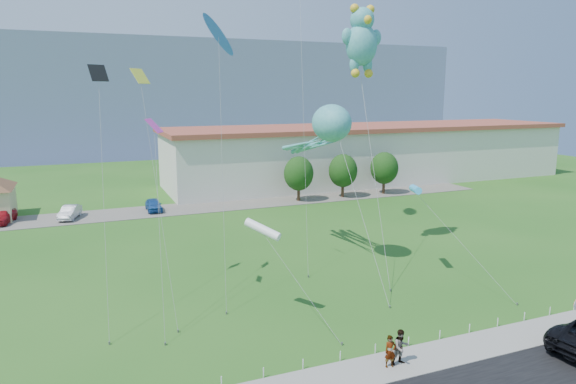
{
  "coord_description": "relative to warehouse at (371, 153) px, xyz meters",
  "views": [
    {
      "loc": [
        -14.13,
        -21.79,
        12.99
      ],
      "look_at": [
        -1.98,
        8.0,
        6.71
      ],
      "focal_mm": 32.0,
      "sensor_mm": 36.0,
      "label": 1
    }
  ],
  "objects": [
    {
      "name": "ground",
      "position": [
        -26.0,
        -44.0,
        -4.12
      ],
      "size": [
        160.0,
        160.0,
        0.0
      ],
      "primitive_type": "plane",
      "color": "#225818",
      "rests_on": "ground"
    },
    {
      "name": "sidewalk",
      "position": [
        -26.0,
        -46.75,
        -4.07
      ],
      "size": [
        80.0,
        2.5,
        0.1
      ],
      "primitive_type": "cube",
      "color": "gray",
      "rests_on": "ground"
    },
    {
      "name": "parking_strip",
      "position": [
        -26.0,
        -9.0,
        -4.09
      ],
      "size": [
        70.0,
        6.0,
        0.06
      ],
      "primitive_type": "cube",
      "color": "#59544C",
      "rests_on": "ground"
    },
    {
      "name": "hill_ridge",
      "position": [
        -26.0,
        76.0,
        8.38
      ],
      "size": [
        160.0,
        50.0,
        25.0
      ],
      "primitive_type": "cube",
      "color": "slate",
      "rests_on": "ground"
    },
    {
      "name": "warehouse",
      "position": [
        0.0,
        0.0,
        0.0
      ],
      "size": [
        61.0,
        15.0,
        8.2
      ],
      "color": "beige",
      "rests_on": "ground"
    },
    {
      "name": "rope_fence",
      "position": [
        -26.0,
        -45.3,
        -3.87
      ],
      "size": [
        26.05,
        0.05,
        0.5
      ],
      "color": "white",
      "rests_on": "ground"
    },
    {
      "name": "tree_near",
      "position": [
        -16.0,
        -10.0,
        -0.74
      ],
      "size": [
        3.6,
        3.6,
        5.47
      ],
      "color": "#3F2B19",
      "rests_on": "ground"
    },
    {
      "name": "tree_mid",
      "position": [
        -10.0,
        -10.0,
        -0.74
      ],
      "size": [
        3.6,
        3.6,
        5.47
      ],
      "color": "#3F2B19",
      "rests_on": "ground"
    },
    {
      "name": "tree_far",
      "position": [
        -4.0,
        -10.0,
        -0.74
      ],
      "size": [
        3.6,
        3.6,
        5.47
      ],
      "color": "#3F2B19",
      "rests_on": "ground"
    },
    {
      "name": "pedestrian_left",
      "position": [
        -27.15,
        -46.84,
        -3.23
      ],
      "size": [
        0.61,
        0.43,
        1.58
      ],
      "primitive_type": "imported",
      "rotation": [
        0.0,
        0.0,
        -0.1
      ],
      "color": "gray",
      "rests_on": "sidewalk"
    },
    {
      "name": "pedestrian_right",
      "position": [
        -26.53,
        -46.81,
        -3.15
      ],
      "size": [
        0.85,
        0.67,
        1.75
      ],
      "primitive_type": "imported",
      "rotation": [
        0.0,
        0.0,
        0.0
      ],
      "color": "gray",
      "rests_on": "sidewalk"
    },
    {
      "name": "parked_car_red",
      "position": [
        -47.82,
        -8.67,
        -3.33
      ],
      "size": [
        2.67,
        4.62,
        1.48
      ],
      "primitive_type": "imported",
      "rotation": [
        0.0,
        0.0,
        -0.23
      ],
      "color": "#AB151F",
      "rests_on": "parking_strip"
    },
    {
      "name": "parked_car_silver",
      "position": [
        -41.57,
        -9.14,
        -3.39
      ],
      "size": [
        2.51,
        4.31,
        1.34
      ],
      "primitive_type": "imported",
      "rotation": [
        0.0,
        0.0,
        -0.29
      ],
      "color": "#AAABB1",
      "rests_on": "parking_strip"
    },
    {
      "name": "parked_car_blue",
      "position": [
        -33.0,
        -8.89,
        -3.39
      ],
      "size": [
        1.63,
        3.95,
        1.34
      ],
      "primitive_type": "imported",
      "rotation": [
        0.0,
        0.0,
        -0.01
      ],
      "color": "#19488E",
      "rests_on": "parking_strip"
    },
    {
      "name": "octopus_kite",
      "position": [
        -23.36,
        -31.47,
        5.88
      ],
      "size": [
        2.66,
        15.23,
        12.16
      ],
      "color": "teal",
      "rests_on": "ground"
    },
    {
      "name": "teddy_bear_kite",
      "position": [
        -19.63,
        -30.39,
        12.81
      ],
      "size": [
        3.82,
        9.37,
        19.48
      ],
      "color": "teal",
      "rests_on": "ground"
    },
    {
      "name": "small_kite_white",
      "position": [
        -30.83,
        -39.24,
        1.18
      ],
      "size": [
        2.97,
        5.9,
        5.78
      ],
      "color": "white",
      "rests_on": "ground"
    },
    {
      "name": "small_kite_blue",
      "position": [
        -31.29,
        -32.23,
        12.15
      ],
      "size": [
        2.44,
        6.59,
        17.34
      ],
      "color": "blue",
      "rests_on": "ground"
    },
    {
      "name": "small_kite_black",
      "position": [
        -38.85,
        -33.04,
        8.17
      ],
      "size": [
        1.36,
        7.86,
        14.56
      ],
      "color": "black",
      "rests_on": "ground"
    },
    {
      "name": "small_kite_yellow",
      "position": [
        -36.33,
        -33.58,
        8.05
      ],
      "size": [
        1.29,
        7.18,
        14.38
      ],
      "color": "yellow",
      "rests_on": "ground"
    },
    {
      "name": "small_kite_pink",
      "position": [
        -36.09,
        -35.61,
        5.69
      ],
      "size": [
        1.42,
        6.16,
        11.5
      ],
      "color": "#E232AE",
      "rests_on": "ground"
    },
    {
      "name": "small_kite_cyan",
      "position": [
        -18.43,
        -36.44,
        2.1
      ],
      "size": [
        3.07,
        8.3,
        6.71
      ],
      "color": "#36B4F4",
      "rests_on": "ground"
    }
  ]
}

